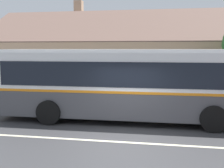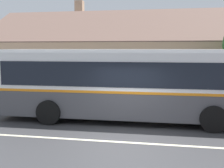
% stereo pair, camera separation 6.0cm
% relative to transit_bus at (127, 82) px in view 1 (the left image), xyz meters
% --- Properties ---
extents(ground_plane, '(300.00, 300.00, 0.00)m').
position_rel_transit_bus_xyz_m(ground_plane, '(0.25, -2.90, -1.63)').
color(ground_plane, '#38383A').
extents(sidewalk_far, '(60.00, 3.00, 0.15)m').
position_rel_transit_bus_xyz_m(sidewalk_far, '(0.25, 3.10, -1.56)').
color(sidewalk_far, '#ADAAA3').
rests_on(sidewalk_far, ground).
extents(lane_divider_stripe, '(60.00, 0.16, 0.01)m').
position_rel_transit_bus_xyz_m(lane_divider_stripe, '(0.25, -2.90, -1.63)').
color(lane_divider_stripe, beige).
rests_on(lane_divider_stripe, ground).
extents(community_building, '(26.26, 10.72, 7.22)m').
position_rel_transit_bus_xyz_m(community_building, '(1.18, 11.59, 0.26)').
color(community_building, tan).
rests_on(community_building, ground).
extents(transit_bus, '(10.99, 2.86, 3.02)m').
position_rel_transit_bus_xyz_m(transit_bus, '(0.00, 0.00, 0.00)').
color(transit_bus, '#47474C').
rests_on(transit_bus, ground).
extents(bench_by_building, '(1.87, 0.51, 0.94)m').
position_rel_transit_bus_xyz_m(bench_by_building, '(-5.82, 2.90, -1.05)').
color(bench_by_building, brown).
rests_on(bench_by_building, sidewalk_far).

